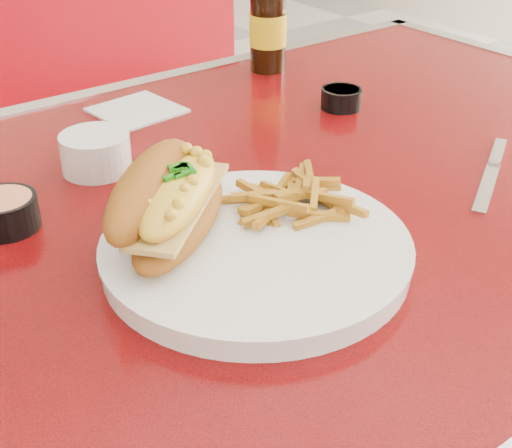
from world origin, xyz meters
TOP-DOWN VIEW (x-y plane):
  - diner_table at (0.00, 0.00)m, footprint 1.23×0.83m
  - booth_bench_far at (0.00, 0.81)m, footprint 1.20×0.51m
  - dinner_plate at (-0.13, -0.11)m, footprint 0.30×0.30m
  - mac_hoagie at (-0.19, -0.05)m, footprint 0.21×0.19m
  - fries_pile at (-0.07, -0.08)m, footprint 0.11×0.10m
  - fork at (-0.10, -0.05)m, footprint 0.08×0.16m
  - gravy_ramekin at (-0.17, 0.16)m, footprint 0.09×0.09m
  - sauce_cup_left at (-0.30, 0.09)m, footprint 0.09×0.09m
  - sauce_cup_right at (0.20, 0.13)m, footprint 0.06×0.06m
  - beer_bottle at (0.22, 0.33)m, footprint 0.07×0.07m
  - knife at (0.20, -0.12)m, footprint 0.18×0.11m
  - paper_napkin at (-0.04, 0.30)m, footprint 0.12×0.12m

SIDE VIEW (x-z plane):
  - booth_bench_far at x=0.00m, z-range -0.16..0.74m
  - diner_table at x=0.00m, z-range 0.22..0.99m
  - paper_napkin at x=-0.04m, z-range 0.77..0.77m
  - knife at x=0.20m, z-range 0.77..0.78m
  - dinner_plate at x=-0.13m, z-range 0.77..0.79m
  - sauce_cup_right at x=0.20m, z-range 0.77..0.80m
  - sauce_cup_left at x=-0.30m, z-range 0.77..0.81m
  - fork at x=-0.10m, z-range 0.79..0.79m
  - gravy_ramekin at x=-0.17m, z-range 0.77..0.82m
  - fries_pile at x=-0.07m, z-range 0.79..0.82m
  - mac_hoagie at x=-0.19m, z-range 0.78..0.87m
  - beer_bottle at x=0.22m, z-range 0.74..0.97m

